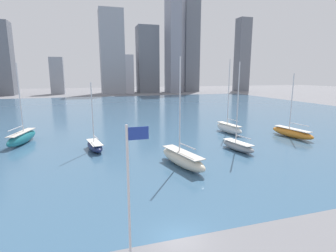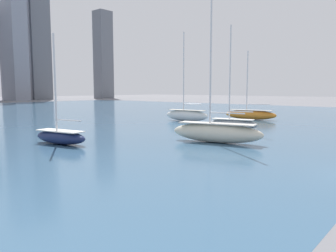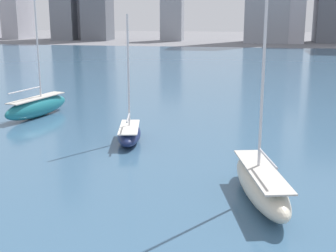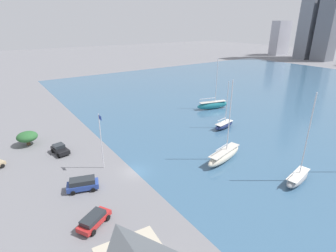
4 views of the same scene
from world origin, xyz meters
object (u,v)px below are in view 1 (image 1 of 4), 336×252
at_px(sailboat_teal, 22,137).
at_px(sailboat_cream, 182,159).
at_px(sailboat_navy, 95,146).
at_px(sailboat_orange, 292,132).
at_px(sailboat_white, 229,128).
at_px(sailboat_gray, 238,145).
at_px(flag_pole, 130,205).

relative_size(sailboat_teal, sailboat_cream, 0.98).
xyz_separation_m(sailboat_navy, sailboat_cream, (11.40, -11.73, 0.31)).
height_order(sailboat_orange, sailboat_white, sailboat_white).
bearing_deg(sailboat_cream, sailboat_orange, 6.21).
height_order(sailboat_gray, sailboat_white, sailboat_white).
bearing_deg(sailboat_cream, sailboat_white, 31.57).
bearing_deg(flag_pole, sailboat_orange, 37.68).
relative_size(sailboat_teal, sailboat_navy, 1.29).
bearing_deg(sailboat_white, sailboat_orange, -42.01).
relative_size(sailboat_gray, sailboat_navy, 1.29).
distance_m(sailboat_navy, sailboat_white, 28.89).
bearing_deg(sailboat_gray, sailboat_navy, 152.41).
distance_m(sailboat_orange, sailboat_navy, 38.75).
height_order(sailboat_teal, sailboat_orange, sailboat_teal).
xyz_separation_m(sailboat_teal, sailboat_white, (41.09, -3.08, -0.06)).
bearing_deg(sailboat_orange, sailboat_white, 137.75).
relative_size(sailboat_orange, sailboat_cream, 0.86).
distance_m(sailboat_teal, sailboat_orange, 52.41).
distance_m(sailboat_navy, sailboat_cream, 16.36).
bearing_deg(sailboat_gray, sailboat_teal, 146.21).
bearing_deg(flag_pole, sailboat_cream, 62.12).
distance_m(sailboat_teal, sailboat_cream, 31.35).
height_order(sailboat_gray, sailboat_navy, sailboat_gray).
xyz_separation_m(sailboat_orange, sailboat_white, (-10.29, 7.26, 0.14)).
xyz_separation_m(sailboat_cream, sailboat_white, (17.00, 16.98, -0.01)).
xyz_separation_m(sailboat_teal, sailboat_cream, (24.09, -20.06, -0.05)).
xyz_separation_m(sailboat_navy, sailboat_white, (28.40, 5.25, 0.30)).
height_order(sailboat_teal, sailboat_gray, sailboat_gray).
relative_size(flag_pole, sailboat_orange, 0.78).
bearing_deg(sailboat_gray, sailboat_orange, 7.74).
xyz_separation_m(flag_pole, sailboat_white, (27.16, 36.18, -4.34)).
bearing_deg(sailboat_white, sailboat_cream, -141.86).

